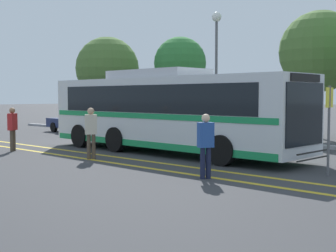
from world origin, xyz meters
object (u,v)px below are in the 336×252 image
(pedestrian_0, at_px, (91,130))
(pedestrian_2, at_px, (206,142))
(parked_car_2, at_px, (242,129))
(tree_2, at_px, (180,63))
(street_lamp, at_px, (216,47))
(parked_car_0, at_px, (79,121))
(tree_3, at_px, (107,69))
(parked_car_1, at_px, (152,124))
(tree_1, at_px, (320,52))
(pedestrian_1, at_px, (13,126))
(transit_bus, at_px, (168,110))
(bus_stop_sign, at_px, (329,119))

(pedestrian_0, xyz_separation_m, pedestrian_2, (5.45, -0.36, -0.04))
(parked_car_2, distance_m, tree_2, 10.48)
(parked_car_2, bearing_deg, street_lamp, 58.78)
(parked_car_0, relative_size, tree_3, 0.78)
(street_lamp, distance_m, tree_2, 5.76)
(parked_car_1, xyz_separation_m, pedestrian_2, (9.88, -7.87, 0.27))
(tree_3, bearing_deg, parked_car_2, -13.85)
(pedestrian_0, bearing_deg, tree_1, 24.76)
(pedestrian_1, bearing_deg, transit_bus, -84.31)
(tree_1, distance_m, tree_3, 14.56)
(pedestrian_0, distance_m, street_lamp, 10.79)
(bus_stop_sign, bearing_deg, street_lamp, -126.52)
(transit_bus, xyz_separation_m, bus_stop_sign, (6.90, -0.80, -0.09))
(pedestrian_1, relative_size, street_lamp, 0.26)
(tree_1, xyz_separation_m, tree_3, (-14.33, -2.52, -0.43))
(parked_car_1, distance_m, street_lamp, 5.39)
(parked_car_2, bearing_deg, transit_bus, 177.00)
(parked_car_1, height_order, tree_1, tree_1)
(parked_car_0, bearing_deg, pedestrian_0, -120.27)
(transit_bus, height_order, tree_1, tree_1)
(tree_1, bearing_deg, pedestrian_0, -99.71)
(parked_car_1, bearing_deg, transit_bus, -126.41)
(transit_bus, xyz_separation_m, tree_3, (-12.83, 7.63, 2.47))
(tree_1, bearing_deg, pedestrian_1, -115.06)
(street_lamp, height_order, tree_3, street_lamp)
(pedestrian_2, xyz_separation_m, street_lamp, (-7.39, 10.26, 3.86))
(transit_bus, xyz_separation_m, parked_car_2, (0.60, 4.32, -0.94))
(tree_2, bearing_deg, tree_1, 3.93)
(parked_car_0, relative_size, parked_car_2, 1.07)
(pedestrian_1, bearing_deg, tree_3, 2.52)
(tree_1, bearing_deg, bus_stop_sign, -63.78)
(transit_bus, relative_size, pedestrian_1, 6.78)
(parked_car_0, xyz_separation_m, tree_1, (12.58, 6.25, 3.89))
(parked_car_0, bearing_deg, pedestrian_1, -137.88)
(pedestrian_0, xyz_separation_m, street_lamp, (-1.95, 9.91, 3.82))
(pedestrian_2, relative_size, tree_2, 0.29)
(pedestrian_0, height_order, tree_2, tree_2)
(tree_3, bearing_deg, parked_car_0, -64.82)
(tree_2, bearing_deg, parked_car_1, -63.88)
(transit_bus, distance_m, tree_2, 12.56)
(street_lamp, relative_size, tree_1, 1.00)
(transit_bus, xyz_separation_m, tree_1, (1.50, 10.15, 2.90))
(pedestrian_0, relative_size, street_lamp, 0.27)
(parked_car_0, relative_size, street_lamp, 0.74)
(transit_bus, relative_size, parked_car_2, 2.60)
(parked_car_2, xyz_separation_m, pedestrian_0, (-1.37, -7.49, 0.31))
(pedestrian_0, xyz_separation_m, tree_3, (-12.05, 10.80, 3.10))
(parked_car_2, height_order, tree_1, tree_1)
(bus_stop_sign, distance_m, tree_3, 21.60)
(pedestrian_2, xyz_separation_m, tree_2, (-12.42, 13.04, 3.37))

